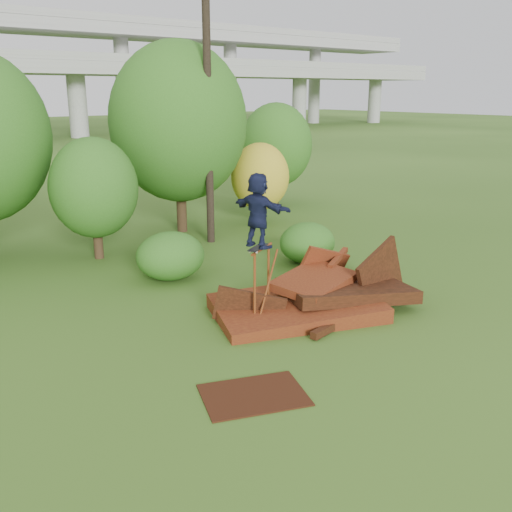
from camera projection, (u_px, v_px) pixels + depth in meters
ground at (336, 334)px, 13.38m from camera, size 240.00×240.00×0.00m
scrap_pile at (317, 298)px, 14.75m from camera, size 6.05×3.82×2.10m
grind_rail at (262, 276)px, 13.90m from camera, size 1.05×0.59×1.86m
skateboard at (258, 247)px, 13.49m from camera, size 0.78×0.54×0.08m
skater at (258, 210)px, 13.24m from camera, size 0.80×1.70×1.76m
flat_plate at (254, 395)px, 10.67m from camera, size 2.28×1.96×0.03m
tree_2 at (94, 188)px, 18.78m from camera, size 2.90×2.90×4.08m
tree_3 at (178, 122)px, 21.96m from camera, size 5.32×5.32×7.39m
tree_4 at (260, 177)px, 24.14m from camera, size 2.48×2.48×3.42m
tree_5 at (276, 145)px, 27.88m from camera, size 3.54×3.54×4.97m
shrub_left at (170, 256)px, 17.11m from camera, size 2.09×1.93×1.45m
shrub_right at (307, 243)px, 18.79m from camera, size 1.90×1.74×1.35m
utility_pole at (208, 104)px, 20.15m from camera, size 1.40×0.28×9.95m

